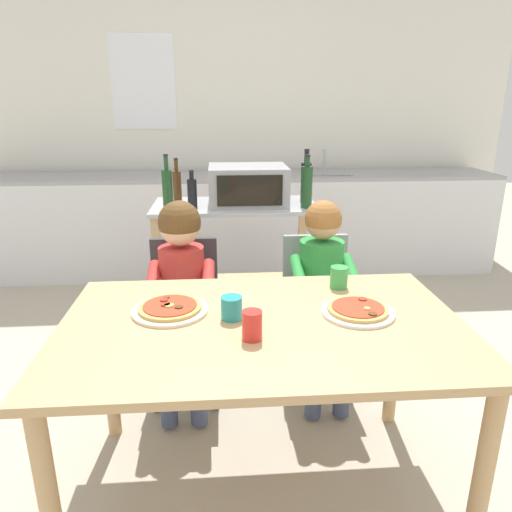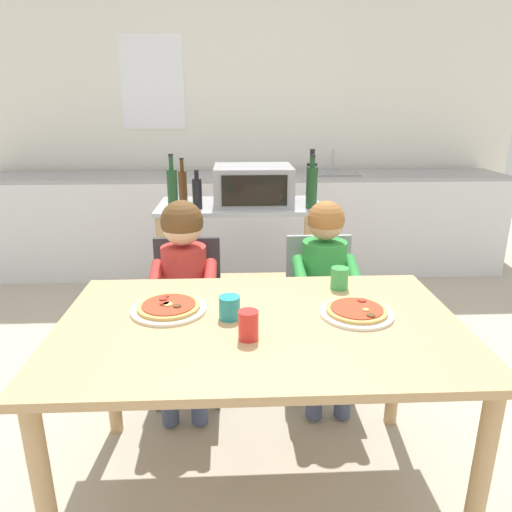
% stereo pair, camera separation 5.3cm
% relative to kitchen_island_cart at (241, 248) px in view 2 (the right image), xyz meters
% --- Properties ---
extents(ground_plane, '(11.94, 11.94, 0.00)m').
position_rel_kitchen_island_cart_xyz_m(ground_plane, '(0.05, -0.24, -0.58)').
color(ground_plane, '#B7AD99').
extents(back_wall_tiled, '(5.12, 0.13, 2.70)m').
position_rel_kitchen_island_cart_xyz_m(back_wall_tiled, '(0.05, 1.62, 0.77)').
color(back_wall_tiled, white).
rests_on(back_wall_tiled, ground).
extents(kitchen_counter, '(4.60, 0.60, 1.08)m').
position_rel_kitchen_island_cart_xyz_m(kitchen_counter, '(0.05, 1.21, -0.14)').
color(kitchen_counter, silver).
rests_on(kitchen_counter, ground).
extents(kitchen_island_cart, '(1.03, 0.52, 0.87)m').
position_rel_kitchen_island_cart_xyz_m(kitchen_island_cart, '(0.00, 0.00, 0.00)').
color(kitchen_island_cart, '#B7BABF').
rests_on(kitchen_island_cart, ground).
extents(toaster_oven, '(0.48, 0.40, 0.24)m').
position_rel_kitchen_island_cart_xyz_m(toaster_oven, '(0.08, -0.00, 0.41)').
color(toaster_oven, '#999BA0').
rests_on(toaster_oven, kitchen_island_cart).
extents(bottle_tall_green_wine, '(0.07, 0.07, 0.34)m').
position_rel_kitchen_island_cart_xyz_m(bottle_tall_green_wine, '(0.46, 0.02, 0.43)').
color(bottle_tall_green_wine, black).
rests_on(bottle_tall_green_wine, kitchen_island_cart).
extents(bottle_brown_beer, '(0.06, 0.06, 0.33)m').
position_rel_kitchen_island_cart_xyz_m(bottle_brown_beer, '(-0.40, -0.19, 0.43)').
color(bottle_brown_beer, '#1E4723').
rests_on(bottle_brown_beer, kitchen_island_cart).
extents(bottle_slim_sauce, '(0.06, 0.06, 0.23)m').
position_rel_kitchen_island_cart_xyz_m(bottle_slim_sauce, '(-0.26, -0.13, 0.39)').
color(bottle_slim_sauce, black).
rests_on(bottle_slim_sauce, kitchen_island_cart).
extents(bottle_squat_spirits, '(0.07, 0.07, 0.32)m').
position_rel_kitchen_island_cart_xyz_m(bottle_squat_spirits, '(0.43, -0.13, 0.43)').
color(bottle_squat_spirits, '#1E4723').
rests_on(bottle_squat_spirits, kitchen_island_cart).
extents(bottle_dark_olive_oil, '(0.05, 0.05, 0.28)m').
position_rel_kitchen_island_cart_xyz_m(bottle_dark_olive_oil, '(-0.36, 0.07, 0.40)').
color(bottle_dark_olive_oil, '#4C2D14').
rests_on(bottle_dark_olive_oil, kitchen_island_cart).
extents(dining_table, '(1.44, 0.90, 0.74)m').
position_rel_kitchen_island_cart_xyz_m(dining_table, '(0.05, -1.43, 0.07)').
color(dining_table, tan).
rests_on(dining_table, ground).
extents(dining_chair_left, '(0.36, 0.36, 0.81)m').
position_rel_kitchen_island_cart_xyz_m(dining_chair_left, '(-0.29, -0.69, -0.10)').
color(dining_chair_left, '#333338').
rests_on(dining_chair_left, ground).
extents(dining_chair_right, '(0.36, 0.36, 0.81)m').
position_rel_kitchen_island_cart_xyz_m(dining_chair_right, '(0.41, -0.68, -0.10)').
color(dining_chair_right, gray).
rests_on(dining_chair_right, ground).
extents(child_in_red_shirt, '(0.32, 0.42, 1.03)m').
position_rel_kitchen_island_cart_xyz_m(child_in_red_shirt, '(-0.29, -0.81, 0.10)').
color(child_in_red_shirt, '#424C6B').
rests_on(child_in_red_shirt, ground).
extents(child_in_green_shirt, '(0.32, 0.42, 1.02)m').
position_rel_kitchen_island_cart_xyz_m(child_in_green_shirt, '(0.41, -0.80, 0.08)').
color(child_in_green_shirt, '#424C6B').
rests_on(child_in_green_shirt, ground).
extents(pizza_plate_cream, '(0.28, 0.28, 0.03)m').
position_rel_kitchen_island_cart_xyz_m(pizza_plate_cream, '(-0.29, -1.32, 0.18)').
color(pizza_plate_cream, beige).
rests_on(pizza_plate_cream, dining_table).
extents(pizza_plate_white, '(0.27, 0.27, 0.03)m').
position_rel_kitchen_island_cart_xyz_m(pizza_plate_white, '(0.41, -1.38, 0.18)').
color(pizza_plate_white, white).
rests_on(pizza_plate_white, dining_table).
extents(drinking_cup_teal, '(0.08, 0.08, 0.08)m').
position_rel_kitchen_island_cart_xyz_m(drinking_cup_teal, '(-0.06, -1.39, 0.21)').
color(drinking_cup_teal, teal).
rests_on(drinking_cup_teal, dining_table).
extents(drinking_cup_red, '(0.07, 0.07, 0.10)m').
position_rel_kitchen_island_cart_xyz_m(drinking_cup_red, '(0.00, -1.55, 0.21)').
color(drinking_cup_red, red).
rests_on(drinking_cup_red, dining_table).
extents(drinking_cup_green, '(0.07, 0.07, 0.09)m').
position_rel_kitchen_island_cart_xyz_m(drinking_cup_green, '(0.40, -1.12, 0.21)').
color(drinking_cup_green, green).
rests_on(drinking_cup_green, dining_table).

